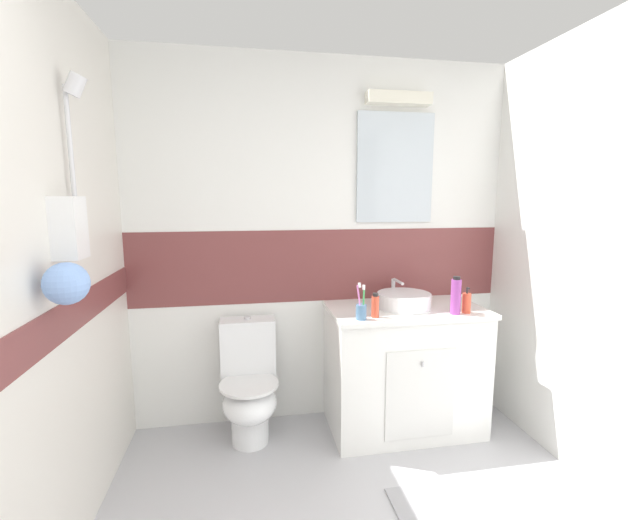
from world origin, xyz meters
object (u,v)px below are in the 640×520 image
object	(u,v)px
soap_dispenser	(467,303)
toothbrush_cup	(361,310)
toilet	(249,386)
shampoo_bottle_tall	(456,296)
sink_basin	(404,300)
deodorant_spray_can	(375,306)

from	to	relation	value
soap_dispenser	toothbrush_cup	bearing A→B (deg)	-178.27
toilet	shampoo_bottle_tall	xyz separation A→B (m)	(1.28, -0.25, 0.60)
sink_basin	soap_dispenser	bearing A→B (deg)	-29.63
deodorant_spray_can	sink_basin	bearing A→B (deg)	35.52
toothbrush_cup	shampoo_bottle_tall	bearing A→B (deg)	0.94
toothbrush_cup	deodorant_spray_can	size ratio (longest dim) A/B	1.50
soap_dispenser	shampoo_bottle_tall	bearing A→B (deg)	-172.34
toothbrush_cup	deodorant_spray_can	world-z (taller)	toothbrush_cup
deodorant_spray_can	shampoo_bottle_tall	size ratio (longest dim) A/B	0.63
deodorant_spray_can	shampoo_bottle_tall	distance (m)	0.52
sink_basin	toothbrush_cup	distance (m)	0.41
soap_dispenser	shampoo_bottle_tall	size ratio (longest dim) A/B	0.70
sink_basin	toothbrush_cup	world-z (taller)	toothbrush_cup
sink_basin	deodorant_spray_can	size ratio (longest dim) A/B	2.63
toilet	soap_dispenser	distance (m)	1.49
sink_basin	shampoo_bottle_tall	bearing A→B (deg)	-38.31
toilet	toothbrush_cup	bearing A→B (deg)	-20.87
toothbrush_cup	shampoo_bottle_tall	world-z (taller)	shampoo_bottle_tall
sink_basin	soap_dispenser	xyz separation A→B (m)	(0.34, -0.19, 0.01)
deodorant_spray_can	shampoo_bottle_tall	bearing A→B (deg)	-2.45
soap_dispenser	shampoo_bottle_tall	world-z (taller)	shampoo_bottle_tall
toilet	sink_basin	bearing A→B (deg)	-2.31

